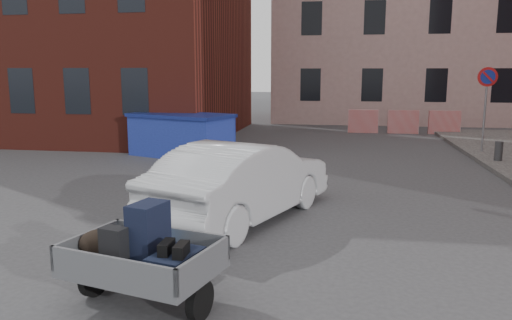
# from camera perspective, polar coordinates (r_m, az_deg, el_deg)

# --- Properties ---
(ground) EXTENTS (120.00, 120.00, 0.00)m
(ground) POSITION_cam_1_polar(r_m,az_deg,el_deg) (7.82, -2.08, -9.51)
(ground) COLOR #38383A
(ground) RESTS_ON ground
(no_parking_sign) EXTENTS (0.60, 0.09, 2.65)m
(no_parking_sign) POSITION_cam_1_polar(r_m,az_deg,el_deg) (17.31, 24.85, 7.10)
(no_parking_sign) COLOR gray
(no_parking_sign) RESTS_ON sidewalk
(barriers) EXTENTS (4.70, 0.18, 1.00)m
(barriers) POSITION_cam_1_polar(r_m,az_deg,el_deg) (22.48, 16.48, 4.19)
(barriers) COLOR red
(barriers) RESTS_ON ground
(trailer) EXTENTS (1.83, 1.95, 1.20)m
(trailer) POSITION_cam_1_polar(r_m,az_deg,el_deg) (5.77, -12.88, -10.59)
(trailer) COLOR black
(trailer) RESTS_ON ground
(dumpster) EXTENTS (3.56, 2.68, 1.34)m
(dumpster) POSITION_cam_1_polar(r_m,az_deg,el_deg) (15.89, -8.53, 2.88)
(dumpster) COLOR #21329D
(dumpster) RESTS_ON ground
(silver_car) EXTENTS (2.93, 4.52, 1.41)m
(silver_car) POSITION_cam_1_polar(r_m,az_deg,el_deg) (8.90, -1.51, -2.38)
(silver_car) COLOR #B7BABF
(silver_car) RESTS_ON ground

